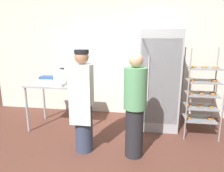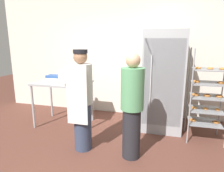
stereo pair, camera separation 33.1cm
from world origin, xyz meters
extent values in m
plane|color=brown|center=(0.00, 0.00, 0.00)|extent=(14.00, 14.00, 0.00)
cube|color=silver|center=(0.00, 2.24, 1.53)|extent=(6.40, 0.12, 3.07)
cube|color=#9EA0A5|center=(0.89, 1.54, 0.97)|extent=(0.77, 0.73, 1.95)
cube|color=gray|center=(0.89, 1.18, 0.99)|extent=(0.71, 0.02, 1.60)
cylinder|color=silver|center=(0.68, 1.15, 1.02)|extent=(0.02, 0.02, 0.96)
cylinder|color=#93969B|center=(1.36, 0.98, 0.82)|extent=(0.02, 0.02, 1.63)
cylinder|color=#93969B|center=(1.95, 0.98, 0.82)|extent=(0.02, 0.02, 1.63)
cylinder|color=#93969B|center=(1.36, 1.48, 0.82)|extent=(0.02, 0.02, 1.63)
cylinder|color=#93969B|center=(1.95, 1.48, 0.82)|extent=(0.02, 0.02, 1.63)
cube|color=gray|center=(1.65, 1.23, 0.32)|extent=(0.54, 0.46, 0.01)
torus|color=orange|center=(1.46, 1.23, 0.34)|extent=(0.11, 0.11, 0.03)
torus|color=orange|center=(1.84, 1.23, 0.34)|extent=(0.11, 0.11, 0.03)
cube|color=gray|center=(1.65, 1.23, 0.56)|extent=(0.54, 0.46, 0.01)
torus|color=orange|center=(1.46, 1.23, 0.58)|extent=(0.09, 0.09, 0.03)
torus|color=orange|center=(1.65, 1.23, 0.58)|extent=(0.09, 0.09, 0.03)
torus|color=orange|center=(1.84, 1.23, 0.58)|extent=(0.09, 0.09, 0.03)
cube|color=gray|center=(1.65, 1.23, 0.80)|extent=(0.54, 0.46, 0.01)
torus|color=orange|center=(1.46, 1.23, 0.82)|extent=(0.12, 0.12, 0.03)
torus|color=orange|center=(1.65, 1.23, 0.82)|extent=(0.12, 0.12, 0.03)
torus|color=orange|center=(1.84, 1.23, 0.82)|extent=(0.12, 0.12, 0.03)
cube|color=gray|center=(1.65, 1.23, 1.04)|extent=(0.54, 0.46, 0.01)
torus|color=orange|center=(1.46, 1.23, 1.06)|extent=(0.10, 0.10, 0.04)
torus|color=orange|center=(1.84, 1.23, 1.06)|extent=(0.10, 0.10, 0.04)
cube|color=gray|center=(1.65, 1.23, 1.27)|extent=(0.54, 0.46, 0.01)
torus|color=orange|center=(1.46, 1.23, 1.30)|extent=(0.10, 0.10, 0.03)
torus|color=orange|center=(1.65, 1.23, 1.30)|extent=(0.10, 0.10, 0.03)
torus|color=orange|center=(1.84, 1.23, 1.30)|extent=(0.10, 0.10, 0.03)
cube|color=#9EA0A5|center=(-1.11, 1.19, 0.91)|extent=(1.10, 0.76, 0.04)
cylinder|color=#9EA0A5|center=(-1.61, 0.85, 0.44)|extent=(0.04, 0.04, 0.89)
cylinder|color=#9EA0A5|center=(-0.60, 0.85, 0.44)|extent=(0.04, 0.04, 0.89)
cylinder|color=#9EA0A5|center=(-1.61, 1.52, 0.44)|extent=(0.04, 0.04, 0.89)
cylinder|color=#9EA0A5|center=(-0.60, 1.52, 0.44)|extent=(0.04, 0.04, 0.89)
cube|color=silver|center=(-1.00, 0.94, 0.95)|extent=(0.25, 0.22, 0.05)
cube|color=silver|center=(-1.00, 1.06, 1.09)|extent=(0.25, 0.01, 0.22)
torus|color=beige|center=(-1.05, 0.90, 0.99)|extent=(0.09, 0.09, 0.02)
torus|color=beige|center=(-0.96, 0.90, 0.99)|extent=(0.09, 0.09, 0.02)
torus|color=beige|center=(-1.05, 0.98, 0.99)|extent=(0.09, 0.09, 0.02)
torus|color=beige|center=(-0.96, 0.98, 0.99)|extent=(0.09, 0.09, 0.02)
cylinder|color=black|center=(-1.06, 1.33, 0.96)|extent=(0.11, 0.11, 0.08)
cylinder|color=#B2BCC1|center=(-1.06, 1.33, 1.09)|extent=(0.09, 0.09, 0.19)
cylinder|color=black|center=(-1.06, 1.33, 1.20)|extent=(0.09, 0.09, 0.02)
cube|color=silver|center=(-1.37, 1.31, 0.95)|extent=(0.32, 0.23, 0.06)
cube|color=#2D5193|center=(-1.37, 1.31, 1.01)|extent=(0.31, 0.21, 0.05)
cylinder|color=#333D56|center=(-0.32, 0.35, 0.39)|extent=(0.28, 0.28, 0.79)
cylinder|color=beige|center=(-0.32, 0.35, 1.10)|extent=(0.34, 0.34, 0.62)
sphere|color=#9E7051|center=(-0.32, 0.35, 1.51)|extent=(0.21, 0.21, 0.21)
cube|color=white|center=(-0.32, 0.17, 0.96)|extent=(0.33, 0.02, 0.90)
cylinder|color=black|center=(-0.32, 0.35, 1.59)|extent=(0.22, 0.22, 0.06)
cylinder|color=#232328|center=(0.48, 0.32, 0.39)|extent=(0.27, 0.27, 0.77)
cylinder|color=#569966|center=(0.48, 0.32, 1.07)|extent=(0.34, 0.34, 0.61)
sphere|color=tan|center=(0.48, 0.32, 1.48)|extent=(0.21, 0.21, 0.21)
camera|label=1|loc=(0.59, -2.51, 1.75)|focal=32.00mm
camera|label=2|loc=(0.91, -2.44, 1.75)|focal=32.00mm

